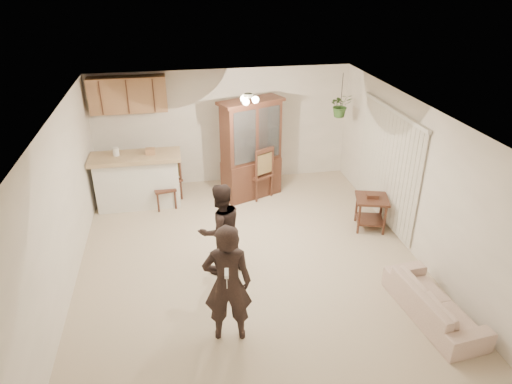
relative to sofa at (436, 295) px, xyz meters
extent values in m
plane|color=beige|center=(-2.27, 1.78, -0.37)|extent=(6.50, 6.50, 0.00)
cube|color=white|center=(-2.27, 1.78, 2.13)|extent=(5.50, 6.50, 0.02)
cube|color=white|center=(-2.27, 5.03, 0.88)|extent=(5.50, 0.02, 2.50)
cube|color=white|center=(-2.27, -1.47, 0.88)|extent=(5.50, 0.02, 2.50)
cube|color=white|center=(-5.02, 1.78, 0.88)|extent=(0.02, 6.50, 2.50)
cube|color=white|center=(0.48, 1.78, 0.88)|extent=(0.02, 6.50, 2.50)
cube|color=silver|center=(-4.12, 4.13, 0.13)|extent=(1.60, 0.55, 1.00)
cube|color=tan|center=(-4.12, 4.13, 0.68)|extent=(1.75, 0.70, 0.08)
cube|color=olive|center=(-4.17, 4.85, 1.73)|extent=(1.50, 0.34, 0.70)
imported|color=#285421|center=(0.03, 4.18, 1.48)|extent=(0.43, 0.37, 0.48)
cylinder|color=black|center=(0.03, 4.18, 1.81)|extent=(0.01, 0.01, 0.65)
imported|color=#F1DFC6|center=(0.00, 0.00, 0.00)|extent=(0.91, 1.93, 0.73)
imported|color=black|center=(-2.83, 0.16, 0.53)|extent=(0.70, 0.51, 1.80)
imported|color=black|center=(-2.75, 1.61, 0.31)|extent=(0.80, 0.71, 1.35)
cube|color=#371F14|center=(-1.82, 4.16, 0.04)|extent=(1.30, 0.90, 0.80)
cube|color=#371F14|center=(-1.82, 4.16, 1.04)|extent=(1.28, 0.84, 1.21)
cube|color=silver|center=(-1.82, 4.16, 1.04)|extent=(0.98, 0.41, 1.06)
cube|color=#371F14|center=(-1.82, 4.16, 1.66)|extent=(1.40, 0.95, 0.06)
cube|color=#371F14|center=(0.10, 2.42, 0.24)|extent=(0.71, 0.71, 0.05)
cube|color=#371F14|center=(0.10, 2.42, -0.20)|extent=(0.59, 0.59, 0.03)
cube|color=#371F14|center=(0.10, 2.42, 0.29)|extent=(0.24, 0.19, 0.07)
cube|color=#371F14|center=(-3.62, 3.96, 0.05)|extent=(0.49, 0.49, 0.05)
cube|color=#997F4C|center=(-3.62, 3.96, 0.30)|extent=(0.31, 0.10, 0.36)
cube|color=#371F14|center=(-3.62, 3.96, 0.54)|extent=(0.38, 0.11, 0.07)
cube|color=#371F14|center=(-3.53, 4.28, 0.07)|extent=(0.60, 0.60, 0.05)
cube|color=#997F4C|center=(-3.53, 4.28, 0.33)|extent=(0.21, 0.29, 0.38)
cube|color=#371F14|center=(-3.53, 4.28, 0.57)|extent=(0.25, 0.35, 0.08)
cube|color=#371F14|center=(-1.69, 4.11, 0.13)|extent=(0.68, 0.68, 0.05)
cube|color=#997F4C|center=(-1.69, 4.11, 0.43)|extent=(0.34, 0.22, 0.43)
cube|color=#371F14|center=(-1.69, 4.11, 0.71)|extent=(0.42, 0.26, 0.09)
cube|color=white|center=(-2.88, -0.23, 0.93)|extent=(0.06, 0.15, 0.05)
cube|color=white|center=(-2.62, 1.28, 0.56)|extent=(0.08, 0.14, 0.04)
camera|label=1|loc=(-3.32, -4.39, 4.03)|focal=32.00mm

